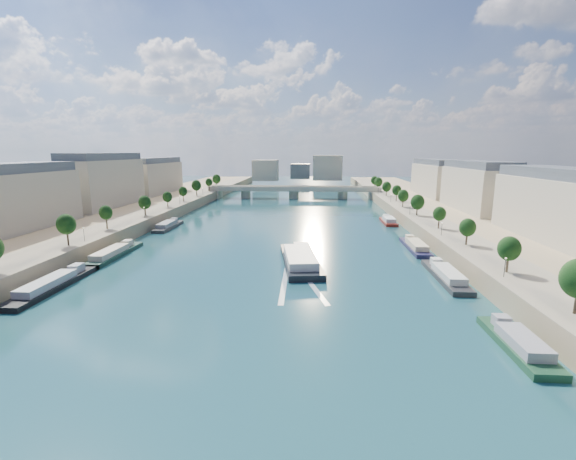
# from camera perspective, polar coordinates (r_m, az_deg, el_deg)

# --- Properties ---
(ground) EXTENTS (700.00, 700.00, 0.00)m
(ground) POSITION_cam_1_polar(r_m,az_deg,el_deg) (137.63, -1.73, -1.23)
(ground) COLOR #0B2D34
(ground) RESTS_ON ground
(quay_left) EXTENTS (44.00, 520.00, 5.00)m
(quay_left) POSITION_cam_1_polar(r_m,az_deg,el_deg) (160.86, -28.19, 0.16)
(quay_left) COLOR #9E8460
(quay_left) RESTS_ON ground
(quay_right) EXTENTS (44.00, 520.00, 5.00)m
(quay_right) POSITION_cam_1_polar(r_m,az_deg,el_deg) (148.60, 27.09, -0.57)
(quay_right) COLOR #9E8460
(quay_right) RESTS_ON ground
(pave_left) EXTENTS (14.00, 520.00, 0.10)m
(pave_left) POSITION_cam_1_polar(r_m,az_deg,el_deg) (153.00, -23.51, 1.03)
(pave_left) COLOR gray
(pave_left) RESTS_ON quay_left
(pave_right) EXTENTS (14.00, 520.00, 0.10)m
(pave_right) POSITION_cam_1_polar(r_m,az_deg,el_deg) (142.85, 21.65, 0.49)
(pave_right) COLOR gray
(pave_right) RESTS_ON quay_right
(trees_left) EXTENTS (4.80, 268.80, 8.26)m
(trees_left) POSITION_cam_1_polar(r_m,az_deg,el_deg) (153.05, -22.67, 3.16)
(trees_left) COLOR #382B1E
(trees_left) RESTS_ON ground
(trees_right) EXTENTS (4.80, 268.80, 8.26)m
(trees_right) POSITION_cam_1_polar(r_m,az_deg,el_deg) (150.86, 19.95, 3.26)
(trees_right) COLOR #382B1E
(trees_right) RESTS_ON ground
(lamps_left) EXTENTS (0.36, 200.36, 4.28)m
(lamps_left) POSITION_cam_1_polar(r_m,az_deg,el_deg) (141.76, -23.81, 1.36)
(lamps_left) COLOR black
(lamps_left) RESTS_ON ground
(lamps_right) EXTENTS (0.36, 200.36, 4.28)m
(lamps_right) POSITION_cam_1_polar(r_m,az_deg,el_deg) (145.81, 19.46, 1.95)
(lamps_right) COLOR black
(lamps_right) RESTS_ON ground
(buildings_left) EXTENTS (16.00, 226.00, 23.20)m
(buildings_left) POSITION_cam_1_polar(r_m,az_deg,el_deg) (176.13, -30.19, 5.44)
(buildings_left) COLOR #C1B294
(buildings_left) RESTS_ON ground
(buildings_right) EXTENTS (16.00, 226.00, 23.20)m
(buildings_right) POSITION_cam_1_polar(r_m,az_deg,el_deg) (162.93, 30.13, 5.08)
(buildings_right) COLOR #C1B294
(buildings_right) RESTS_ON ground
(skyline) EXTENTS (79.00, 42.00, 22.00)m
(skyline) POSITION_cam_1_polar(r_m,az_deg,el_deg) (353.58, 2.26, 9.00)
(skyline) COLOR #C1B294
(skyline) RESTS_ON ground
(bridge) EXTENTS (112.00, 12.00, 8.15)m
(bridge) POSITION_cam_1_polar(r_m,az_deg,el_deg) (254.11, 0.87, 5.84)
(bridge) COLOR #C1B79E
(bridge) RESTS_ON ground
(tour_barge) EXTENTS (13.54, 32.80, 4.32)m
(tour_barge) POSITION_cam_1_polar(r_m,az_deg,el_deg) (106.23, 1.85, -4.39)
(tour_barge) COLOR black
(tour_barge) RESTS_ON ground
(wake) EXTENTS (11.26, 26.02, 0.04)m
(wake) POSITION_cam_1_polar(r_m,az_deg,el_deg) (90.91, 1.47, -8.02)
(wake) COLOR silver
(wake) RESTS_ON ground
(moored_barges_left) EXTENTS (5.00, 126.43, 3.60)m
(moored_barges_left) POSITION_cam_1_polar(r_m,az_deg,el_deg) (114.83, -27.14, -4.70)
(moored_barges_left) COLOR maroon
(moored_barges_left) RESTS_ON ground
(moored_barges_right) EXTENTS (5.00, 164.16, 3.60)m
(moored_barges_right) POSITION_cam_1_polar(r_m,az_deg,el_deg) (99.42, 22.79, -6.72)
(moored_barges_right) COLOR black
(moored_barges_right) RESTS_ON ground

